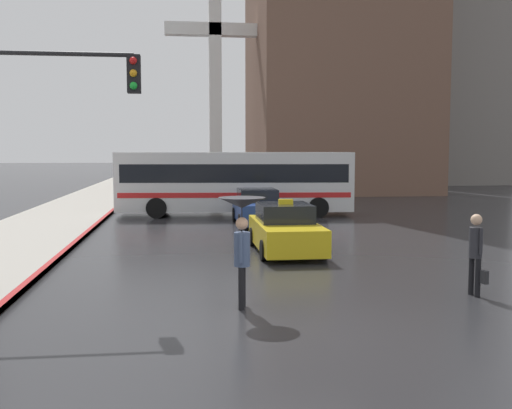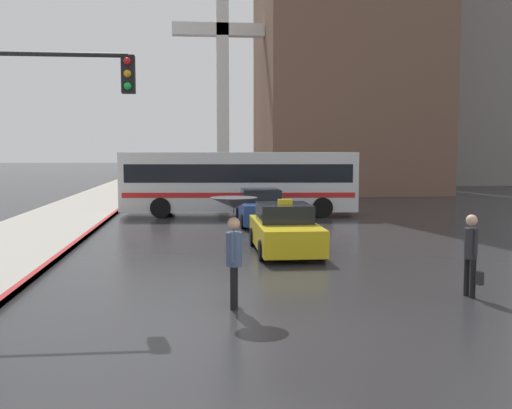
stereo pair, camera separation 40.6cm
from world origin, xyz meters
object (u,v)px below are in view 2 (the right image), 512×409
city_bus (239,180)px  traffic_light (41,119)px  taxi (285,230)px  sedan_red (261,208)px  pedestrian_man (471,250)px  monument_cross (223,65)px  pedestrian_with_umbrella (234,224)px

city_bus → traffic_light: (-5.34, -15.72, 2.09)m
taxi → traffic_light: size_ratio=0.81×
sedan_red → pedestrian_man: size_ratio=2.52×
sedan_red → monument_cross: (-0.72, 19.52, 8.72)m
sedan_red → traffic_light: bearing=63.5°
taxi → pedestrian_with_umbrella: size_ratio=1.99×
sedan_red → traffic_light: size_ratio=0.82×
pedestrian_man → pedestrian_with_umbrella: bearing=-94.9°
taxi → monument_cross: bearing=-88.5°
taxi → monument_cross: (-0.70, 26.58, 8.73)m
city_bus → taxi: bearing=8.3°
pedestrian_with_umbrella → pedestrian_man: bearing=-72.8°
taxi → monument_cross: monument_cross is taller
pedestrian_man → traffic_light: (-9.09, 1.09, 2.78)m
city_bus → pedestrian_man: city_bus is taller
sedan_red → pedestrian_with_umbrella: pedestrian_with_umbrella is taller
taxi → sedan_red: (0.02, 7.06, 0.01)m
taxi → traffic_light: 8.39m
pedestrian_man → traffic_light: bearing=-106.4°
traffic_light → sedan_red: bearing=63.5°
pedestrian_with_umbrella → pedestrian_man: 5.16m
sedan_red → monument_cross: monument_cross is taller
taxi → pedestrian_with_umbrella: pedestrian_with_umbrella is taller
taxi → sedan_red: bearing=-90.2°
city_bus → pedestrian_with_umbrella: size_ratio=5.12×
sedan_red → traffic_light: (-6.00, -12.06, 3.10)m
city_bus → monument_cross: 17.63m
pedestrian_man → traffic_light: size_ratio=0.33×
traffic_light → monument_cross: 32.50m
sedan_red → city_bus: 3.86m
sedan_red → pedestrian_man: (3.09, -13.14, 0.32)m
pedestrian_with_umbrella → traffic_light: traffic_light is taller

